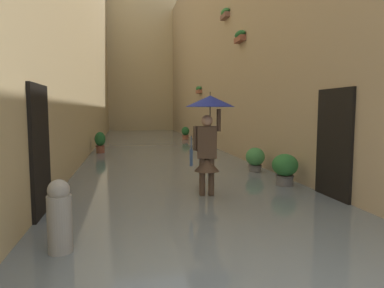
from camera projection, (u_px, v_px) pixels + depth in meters
ground_plane at (155, 150)px, 15.59m from camera, size 67.42×67.42×0.00m
flood_water at (155, 149)px, 15.58m from camera, size 6.13×32.97×0.10m
building_facade_left at (232, 40)px, 15.76m from camera, size 2.04×30.97×10.02m
building_facade_far at (140, 54)px, 29.00m from camera, size 8.93×1.80×13.08m
person_wading at (208, 126)px, 6.75m from camera, size 0.97×0.97×2.14m
potted_plant_mid_left at (185, 133)px, 19.97m from camera, size 0.44×0.44×0.83m
potted_plant_near_left at (285, 169)px, 7.73m from camera, size 0.58×0.58×0.81m
potted_plant_near_right at (100, 142)px, 13.61m from camera, size 0.42×0.42×0.93m
potted_plant_far_left at (255, 159)px, 9.48m from camera, size 0.52×0.52×0.76m
mooring_bollard at (60, 220)px, 4.07m from camera, size 0.29×0.29×0.98m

